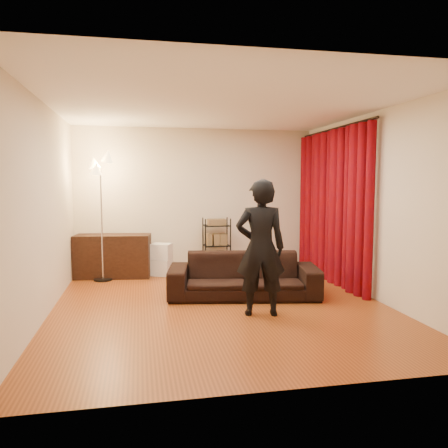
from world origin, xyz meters
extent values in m
plane|color=brown|center=(0.00, 0.00, 0.00)|extent=(5.00, 5.00, 0.00)
plane|color=white|center=(0.00, 0.00, 2.70)|extent=(5.00, 5.00, 0.00)
plane|color=beige|center=(0.00, 2.50, 1.35)|extent=(5.00, 0.00, 5.00)
plane|color=beige|center=(0.00, -2.50, 1.35)|extent=(5.00, 0.00, 5.00)
plane|color=beige|center=(-2.25, 0.00, 1.35)|extent=(0.00, 5.00, 5.00)
plane|color=beige|center=(2.25, 0.00, 1.35)|extent=(0.00, 5.00, 5.00)
cylinder|color=black|center=(2.15, 1.12, 2.58)|extent=(0.04, 2.65, 0.04)
imported|color=black|center=(0.42, 0.42, 0.32)|extent=(2.31, 1.22, 0.64)
imported|color=black|center=(0.42, -0.48, 0.86)|extent=(0.69, 0.51, 1.73)
cube|color=black|center=(-1.56, 2.16, 0.38)|extent=(1.36, 0.66, 0.76)
camera|label=1|loc=(-1.08, -5.76, 1.70)|focal=35.00mm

